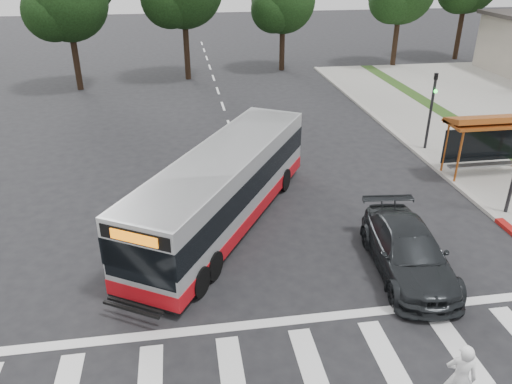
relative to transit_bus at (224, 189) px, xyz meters
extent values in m
plane|color=black|center=(1.41, -2.52, -1.44)|extent=(140.00, 140.00, 0.00)
cube|color=gray|center=(12.41, 5.48, -1.38)|extent=(4.00, 40.00, 0.12)
cube|color=#9E9991|center=(10.41, 5.48, -1.37)|extent=(0.30, 40.00, 0.15)
cube|color=silver|center=(1.41, -7.52, -1.44)|extent=(18.00, 2.60, 0.01)
cylinder|color=#A34E1B|center=(10.41, 1.88, -0.17)|extent=(0.10, 0.10, 2.30)
cylinder|color=#A34E1B|center=(10.41, 3.08, -0.17)|extent=(0.10, 0.10, 2.30)
cube|color=#A34E1B|center=(12.21, 2.48, 1.13)|extent=(4.20, 1.60, 0.12)
cube|color=#A34E1B|center=(12.21, 2.53, 1.28)|extent=(4.20, 1.32, 0.51)
cube|color=black|center=(12.21, 3.08, -0.12)|extent=(3.80, 0.06, 1.60)
cube|color=gray|center=(12.21, 2.48, -0.87)|extent=(3.60, 0.40, 0.08)
cylinder|color=black|center=(11.01, 5.98, 0.56)|extent=(0.14, 0.14, 4.00)
imported|color=black|center=(11.01, 5.98, 2.06)|extent=(0.16, 0.20, 1.00)
sphere|color=#19E533|center=(11.01, 5.80, 1.71)|extent=(0.18, 0.18, 0.18)
cylinder|color=black|center=(17.41, 25.48, 0.86)|extent=(0.44, 0.44, 4.40)
cylinder|color=black|center=(24.41, 27.48, 0.98)|extent=(0.44, 0.44, 4.84)
cylinder|color=black|center=(-0.59, 23.48, 0.98)|extent=(0.44, 0.44, 4.84)
cylinder|color=black|center=(7.41, 25.48, 0.54)|extent=(0.44, 0.44, 3.96)
sphere|color=black|center=(7.41, 25.48, 4.14)|extent=(5.20, 5.20, 5.20)
sphere|color=black|center=(6.50, 24.83, 3.51)|extent=(3.64, 3.64, 3.64)
cylinder|color=black|center=(-8.59, 21.48, 0.76)|extent=(0.44, 0.44, 4.40)
sphere|color=black|center=(-8.59, 21.48, 4.76)|extent=(5.60, 5.60, 5.60)
sphere|color=black|center=(-9.57, 20.78, 4.06)|extent=(3.92, 3.92, 3.92)
imported|color=white|center=(4.33, -9.29, -0.52)|extent=(0.80, 0.71, 1.85)
imported|color=#222527|center=(5.49, -4.05, -0.68)|extent=(2.66, 5.46, 1.53)
camera|label=1|loc=(-1.41, -16.57, 8.09)|focal=35.00mm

